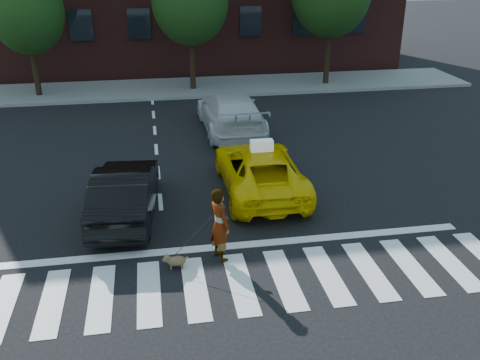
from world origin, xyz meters
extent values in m
plane|color=black|center=(0.00, 0.00, 0.00)|extent=(120.00, 120.00, 0.00)
cube|color=silver|center=(0.00, 0.00, 0.01)|extent=(13.00, 2.40, 0.01)
cube|color=silver|center=(0.00, 1.60, 0.01)|extent=(12.00, 0.30, 0.01)
cube|color=slate|center=(0.00, 17.50, 0.07)|extent=(30.00, 4.00, 0.15)
cylinder|color=black|center=(-7.00, 17.00, 1.62)|extent=(0.28, 0.28, 3.25)
ellipsoid|color=black|center=(-7.00, 17.00, 4.03)|extent=(3.38, 3.38, 3.89)
cylinder|color=black|center=(0.50, 17.00, 1.77)|extent=(0.28, 0.28, 3.55)
ellipsoid|color=black|center=(0.50, 17.00, 4.40)|extent=(3.69, 3.69, 4.25)
cylinder|color=black|center=(7.50, 17.00, 1.93)|extent=(0.28, 0.28, 3.85)
imported|color=yellow|center=(1.40, 4.69, 0.68)|extent=(2.31, 4.94, 1.37)
imported|color=black|center=(-2.53, 3.72, 0.72)|extent=(1.91, 4.48, 1.44)
imported|color=silver|center=(1.40, 10.36, 0.79)|extent=(2.33, 5.47, 1.57)
imported|color=#999999|center=(-0.30, 1.10, 0.91)|extent=(0.67, 0.78, 1.82)
ellipsoid|color=olive|center=(-1.34, 0.85, 0.19)|extent=(0.46, 0.29, 0.24)
sphere|color=olive|center=(-1.55, 0.88, 0.25)|extent=(0.20, 0.20, 0.18)
sphere|color=olive|center=(-1.63, 0.89, 0.22)|extent=(0.10, 0.10, 0.08)
cylinder|color=olive|center=(-1.13, 0.82, 0.25)|extent=(0.13, 0.06, 0.10)
sphere|color=olive|center=(-1.55, 0.94, 0.31)|extent=(0.07, 0.07, 0.06)
sphere|color=olive|center=(-1.56, 0.82, 0.31)|extent=(0.07, 0.07, 0.06)
cylinder|color=olive|center=(-1.48, 0.81, 0.06)|extent=(0.05, 0.05, 0.12)
cylinder|color=olive|center=(-1.46, 0.92, 0.06)|extent=(0.05, 0.05, 0.12)
cylinder|color=olive|center=(-1.23, 0.78, 0.06)|extent=(0.05, 0.05, 0.12)
cylinder|color=olive|center=(-1.21, 0.88, 0.06)|extent=(0.05, 0.05, 0.12)
cube|color=white|center=(1.40, 4.49, 1.53)|extent=(0.65, 0.29, 0.32)
camera|label=1|loc=(-1.68, -9.71, 6.85)|focal=40.00mm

